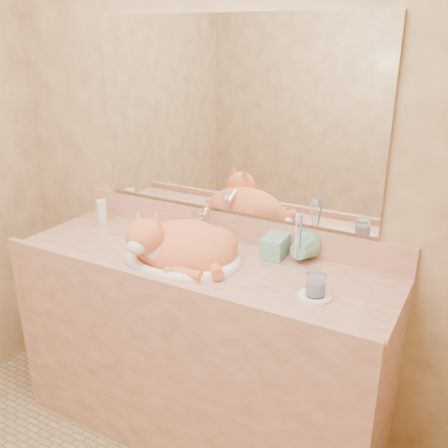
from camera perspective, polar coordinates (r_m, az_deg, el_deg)
The scene contains 12 objects.
wall_back at distance 2.13m, azimuth 0.77°, elevation 8.40°, with size 2.40×0.02×2.50m, color olive.
vanity_counter at distance 2.25m, azimuth -2.78°, elevation -14.03°, with size 1.60×0.55×0.85m, color #A05E47, non-canonical shape.
mirror at distance 2.10m, azimuth 0.63°, elevation 12.07°, with size 1.30×0.02×0.80m, color white.
sink_basin at distance 2.02m, azimuth -4.79°, elevation -2.04°, with size 0.49×0.41×0.15m, color white, non-canonical shape.
faucet at distance 2.16m, azimuth -2.03°, elevation -0.03°, with size 0.05×0.13×0.18m, color silver, non-canonical shape.
cat at distance 2.01m, azimuth -4.97°, elevation -2.35°, with size 0.43×0.35×0.23m, color #DC5D32, non-canonical shape.
soap_dispenser at distance 1.98m, azimuth 5.26°, elevation -1.78°, with size 0.09×0.09×0.20m, color #6EB098.
toothbrush_cup at distance 1.99m, azimuth 8.39°, elevation -3.33°, with size 0.11×0.11×0.10m, color #6EB098.
toothbrushes at distance 1.96m, azimuth 8.51°, elevation -1.23°, with size 0.04×0.04×0.22m, color silver, non-canonical shape.
saucer at distance 1.79m, azimuth 10.34°, elevation -8.11°, with size 0.12×0.12×0.01m, color white.
water_glass at distance 1.77m, azimuth 10.44°, elevation -6.82°, with size 0.07×0.07×0.08m, color white.
lotion_bottle at distance 2.49m, azimuth -13.77°, elevation 1.41°, with size 0.05×0.05×0.11m, color silver.
Camera 1 is at (0.99, -0.83, 1.71)m, focal length 40.00 mm.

